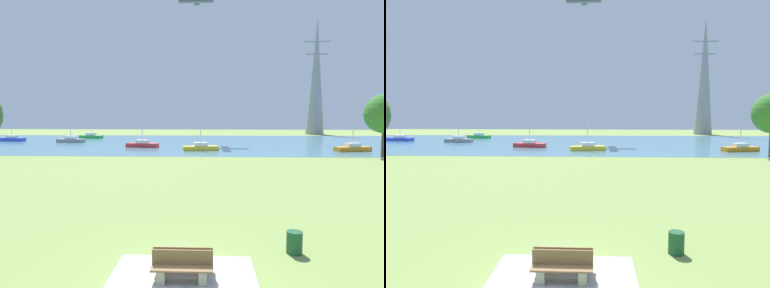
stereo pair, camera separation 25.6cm
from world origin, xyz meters
The scene contains 13 objects.
ground_plane centered at (0.00, 22.00, 0.00)m, with size 160.00×160.00×0.00m, color #7F994C.
concrete_pad centered at (0.00, 0.00, 0.05)m, with size 4.40×3.20×0.10m, color #A8A8A8.
bench_facing_water centered at (0.00, 0.27, 0.47)m, with size 1.80×0.48×0.89m.
bench_facing_inland centered at (0.00, -0.27, 0.47)m, with size 1.80×0.48×0.89m.
litter_bin centered at (3.84, 2.19, 0.40)m, with size 0.56×0.56×0.80m, color #1E512D.
water_surface centered at (0.00, 50.00, 0.01)m, with size 140.00×40.00×0.02m, color teal.
sailboat_blue centered at (-35.29, 52.05, 0.45)m, with size 4.96×2.12×5.52m.
sailboat_red centered at (-8.95, 41.31, 0.45)m, with size 4.98×2.26×5.57m.
sailboat_green centered at (-23.24, 60.30, 0.45)m, with size 5.00×2.38×5.79m.
sailboat_gray centered at (-23.30, 49.81, 0.47)m, with size 4.94×2.03×7.20m.
sailboat_orange centered at (20.26, 36.86, 0.47)m, with size 5.02×2.63×7.59m.
sailboat_yellow centered at (-0.12, 37.00, 0.45)m, with size 4.99×2.34×6.15m.
electricity_pylon centered at (27.45, 76.64, 14.11)m, with size 6.40×4.40×28.20m.
Camera 1 is at (0.69, -9.85, 4.95)m, focal length 32.19 mm.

